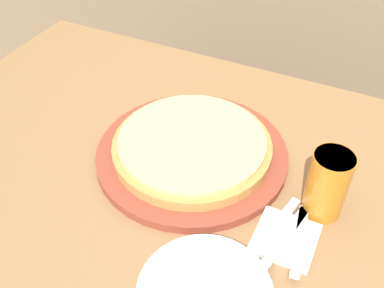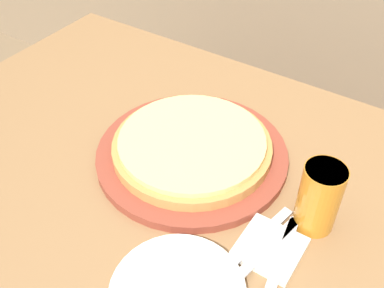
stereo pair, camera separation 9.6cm
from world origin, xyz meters
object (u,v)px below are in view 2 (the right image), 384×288
object	(u,v)px
fork	(258,239)
spoon	(283,252)
beer_glass	(320,195)
dinner_knife	(270,245)
pizza_on_board	(192,149)

from	to	relation	value
fork	spoon	distance (m)	0.05
spoon	beer_glass	bearing A→B (deg)	81.24
dinner_knife	spoon	distance (m)	0.02
spoon	dinner_knife	bearing A→B (deg)	180.00
pizza_on_board	fork	world-z (taller)	pizza_on_board
fork	spoon	size ratio (longest dim) A/B	1.17
beer_glass	fork	xyz separation A→B (m)	(-0.07, -0.10, -0.06)
pizza_on_board	fork	distance (m)	0.26
beer_glass	spoon	world-z (taller)	beer_glass
beer_glass	fork	distance (m)	0.14
dinner_knife	pizza_on_board	bearing A→B (deg)	153.20
dinner_knife	spoon	xyz separation A→B (m)	(0.02, 0.00, 0.00)
dinner_knife	spoon	bearing A→B (deg)	0.00
pizza_on_board	beer_glass	size ratio (longest dim) A/B	2.95
spoon	fork	bearing A→B (deg)	180.00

